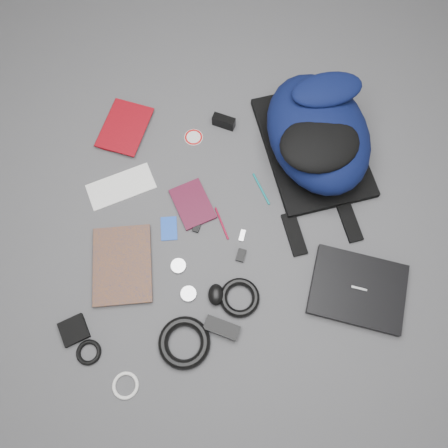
{
  "coord_description": "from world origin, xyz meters",
  "views": [
    {
      "loc": [
        -0.02,
        -0.51,
        1.46
      ],
      "look_at": [
        0.0,
        0.0,
        0.02
      ],
      "focal_mm": 35.0,
      "sensor_mm": 36.0,
      "label": 1
    }
  ],
  "objects_px": {
    "mouse": "(216,295)",
    "pouch": "(74,330)",
    "dvd_case": "(193,204)",
    "comic_book": "(93,267)",
    "power_brick": "(222,328)",
    "laptop": "(358,289)",
    "backpack": "(318,133)",
    "compact_camera": "(224,122)",
    "textbook_red": "(105,122)"
  },
  "relations": [
    {
      "from": "backpack",
      "to": "laptop",
      "type": "height_order",
      "value": "backpack"
    },
    {
      "from": "power_brick",
      "to": "comic_book",
      "type": "bearing_deg",
      "value": 175.69
    },
    {
      "from": "comic_book",
      "to": "power_brick",
      "type": "distance_m",
      "value": 0.48
    },
    {
      "from": "dvd_case",
      "to": "pouch",
      "type": "relative_size",
      "value": 2.03
    },
    {
      "from": "laptop",
      "to": "mouse",
      "type": "height_order",
      "value": "mouse"
    },
    {
      "from": "textbook_red",
      "to": "mouse",
      "type": "relative_size",
      "value": 3.02
    },
    {
      "from": "textbook_red",
      "to": "power_brick",
      "type": "xyz_separation_m",
      "value": [
        0.42,
        -0.79,
        0.0
      ]
    },
    {
      "from": "backpack",
      "to": "mouse",
      "type": "distance_m",
      "value": 0.67
    },
    {
      "from": "textbook_red",
      "to": "power_brick",
      "type": "distance_m",
      "value": 0.9
    },
    {
      "from": "textbook_red",
      "to": "laptop",
      "type": "bearing_deg",
      "value": -18.47
    },
    {
      "from": "backpack",
      "to": "power_brick",
      "type": "relative_size",
      "value": 4.76
    },
    {
      "from": "pouch",
      "to": "backpack",
      "type": "bearing_deg",
      "value": 37.09
    },
    {
      "from": "backpack",
      "to": "comic_book",
      "type": "height_order",
      "value": "backpack"
    },
    {
      "from": "laptop",
      "to": "compact_camera",
      "type": "xyz_separation_m",
      "value": [
        -0.42,
        0.66,
        0.01
      ]
    },
    {
      "from": "power_brick",
      "to": "pouch",
      "type": "xyz_separation_m",
      "value": [
        -0.48,
        0.01,
        -0.0
      ]
    },
    {
      "from": "mouse",
      "to": "pouch",
      "type": "distance_m",
      "value": 0.48
    },
    {
      "from": "mouse",
      "to": "pouch",
      "type": "height_order",
      "value": "mouse"
    },
    {
      "from": "power_brick",
      "to": "pouch",
      "type": "height_order",
      "value": "power_brick"
    },
    {
      "from": "laptop",
      "to": "compact_camera",
      "type": "height_order",
      "value": "compact_camera"
    },
    {
      "from": "compact_camera",
      "to": "laptop",
      "type": "bearing_deg",
      "value": -34.35
    },
    {
      "from": "comic_book",
      "to": "mouse",
      "type": "relative_size",
      "value": 3.76
    },
    {
      "from": "comic_book",
      "to": "compact_camera",
      "type": "xyz_separation_m",
      "value": [
        0.47,
        0.55,
        0.01
      ]
    },
    {
      "from": "dvd_case",
      "to": "textbook_red",
      "type": "bearing_deg",
      "value": 111.15
    },
    {
      "from": "backpack",
      "to": "comic_book",
      "type": "distance_m",
      "value": 0.91
    },
    {
      "from": "textbook_red",
      "to": "dvd_case",
      "type": "xyz_separation_m",
      "value": [
        0.33,
        -0.35,
        -0.01
      ]
    },
    {
      "from": "laptop",
      "to": "textbook_red",
      "type": "distance_m",
      "value": 1.11
    },
    {
      "from": "comic_book",
      "to": "mouse",
      "type": "height_order",
      "value": "mouse"
    },
    {
      "from": "comic_book",
      "to": "power_brick",
      "type": "relative_size",
      "value": 2.4
    },
    {
      "from": "compact_camera",
      "to": "power_brick",
      "type": "relative_size",
      "value": 0.75
    },
    {
      "from": "comic_book",
      "to": "pouch",
      "type": "bearing_deg",
      "value": -106.17
    },
    {
      "from": "backpack",
      "to": "textbook_red",
      "type": "xyz_separation_m",
      "value": [
        -0.79,
        0.14,
        -0.1
      ]
    },
    {
      "from": "dvd_case",
      "to": "power_brick",
      "type": "height_order",
      "value": "power_brick"
    },
    {
      "from": "dvd_case",
      "to": "power_brick",
      "type": "bearing_deg",
      "value": -100.94
    },
    {
      "from": "dvd_case",
      "to": "compact_camera",
      "type": "relative_size",
      "value": 1.96
    },
    {
      "from": "backpack",
      "to": "power_brick",
      "type": "height_order",
      "value": "backpack"
    },
    {
      "from": "compact_camera",
      "to": "mouse",
      "type": "distance_m",
      "value": 0.66
    },
    {
      "from": "comic_book",
      "to": "power_brick",
      "type": "bearing_deg",
      "value": -29.71
    },
    {
      "from": "pouch",
      "to": "textbook_red",
      "type": "bearing_deg",
      "value": 85.55
    },
    {
      "from": "backpack",
      "to": "dvd_case",
      "type": "height_order",
      "value": "backpack"
    },
    {
      "from": "dvd_case",
      "to": "power_brick",
      "type": "distance_m",
      "value": 0.45
    },
    {
      "from": "laptop",
      "to": "power_brick",
      "type": "bearing_deg",
      "value": -150.02
    },
    {
      "from": "mouse",
      "to": "comic_book",
      "type": "bearing_deg",
      "value": 167.04
    },
    {
      "from": "laptop",
      "to": "textbook_red",
      "type": "relative_size",
      "value": 1.4
    },
    {
      "from": "compact_camera",
      "to": "power_brick",
      "type": "bearing_deg",
      "value": -69.76
    },
    {
      "from": "backpack",
      "to": "pouch",
      "type": "distance_m",
      "value": 1.07
    },
    {
      "from": "comic_book",
      "to": "pouch",
      "type": "distance_m",
      "value": 0.21
    },
    {
      "from": "laptop",
      "to": "dvd_case",
      "type": "distance_m",
      "value": 0.64
    },
    {
      "from": "mouse",
      "to": "power_brick",
      "type": "bearing_deg",
      "value": -79.93
    },
    {
      "from": "textbook_red",
      "to": "mouse",
      "type": "xyz_separation_m",
      "value": [
        0.4,
        -0.68,
        0.01
      ]
    },
    {
      "from": "mouse",
      "to": "power_brick",
      "type": "relative_size",
      "value": 0.64
    }
  ]
}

